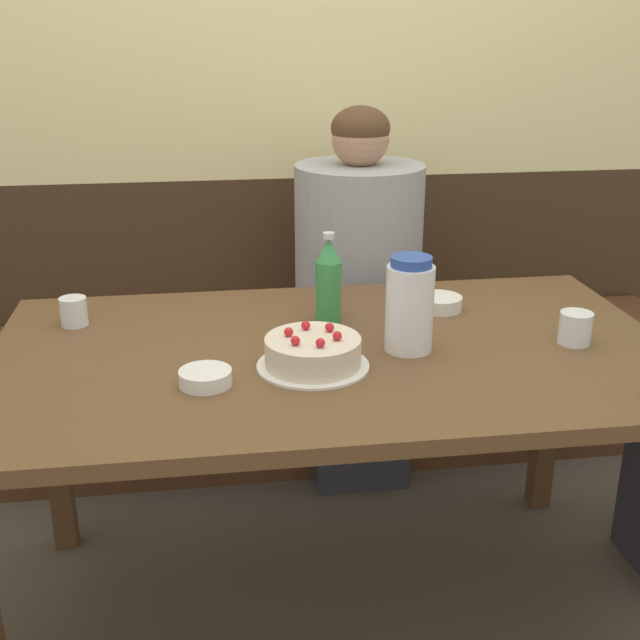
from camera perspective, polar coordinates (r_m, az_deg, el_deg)
ground_plane at (r=2.21m, az=0.87°, el=-20.00°), size 12.00×12.00×0.00m
back_wall at (r=2.73m, az=-2.61°, el=16.61°), size 4.80×0.04×2.50m
bench_seat at (r=2.78m, az=-1.81°, el=-5.22°), size 2.65×0.38×0.46m
dining_table at (r=1.85m, az=0.98°, el=-4.32°), size 1.54×0.89×0.74m
birthday_cake at (r=1.71m, az=-0.51°, el=-2.35°), size 0.24×0.24×0.09m
water_pitcher at (r=1.78m, az=6.39°, el=1.06°), size 0.11×0.11×0.22m
soju_bottle at (r=1.95m, az=0.61°, el=2.91°), size 0.06×0.06×0.22m
bowl_soup_white at (r=2.07m, az=8.50°, el=1.21°), size 0.11×0.11×0.04m
bowl_rice_small at (r=1.65m, az=-8.15°, el=-4.07°), size 0.11×0.11×0.03m
glass_water_tall at (r=1.92m, az=17.70°, el=-0.54°), size 0.07×0.07×0.07m
glass_tumbler_short at (r=2.03m, az=-17.11°, el=0.58°), size 0.07×0.07×0.07m
person_grey_tee at (r=2.55m, az=2.69°, el=1.42°), size 0.40×0.40×1.20m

